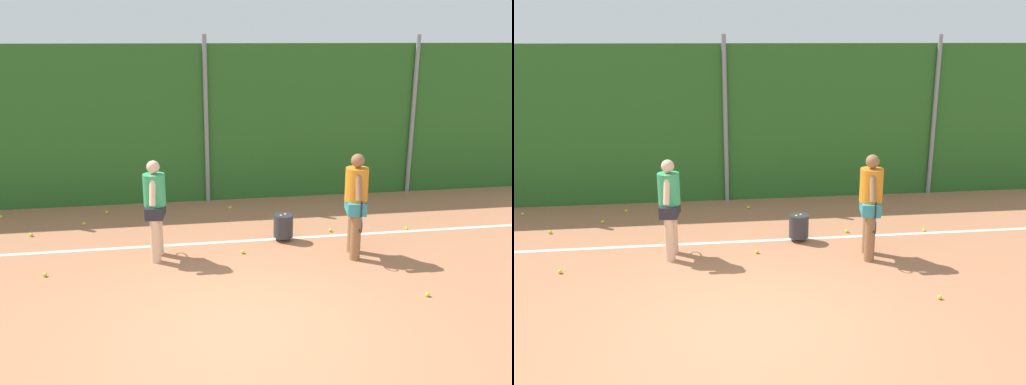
% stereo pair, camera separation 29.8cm
% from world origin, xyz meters
% --- Properties ---
extents(ground_plane, '(25.82, 25.82, 0.00)m').
position_xyz_m(ground_plane, '(0.00, 1.73, 0.00)').
color(ground_plane, '#B2704C').
extents(hedge_fence_backdrop, '(16.78, 0.25, 3.50)m').
position_xyz_m(hedge_fence_backdrop, '(0.00, 5.90, 1.75)').
color(hedge_fence_backdrop, '#286023').
rests_on(hedge_fence_backdrop, ground_plane).
extents(fence_post_center, '(0.10, 0.10, 3.69)m').
position_xyz_m(fence_post_center, '(0.00, 5.72, 1.85)').
color(fence_post_center, gray).
rests_on(fence_post_center, ground_plane).
extents(fence_post_right, '(0.10, 0.10, 3.69)m').
position_xyz_m(fence_post_right, '(4.84, 5.72, 1.85)').
color(fence_post_right, gray).
rests_on(fence_post_right, ground_plane).
extents(court_baseline_paint, '(12.26, 0.10, 0.01)m').
position_xyz_m(court_baseline_paint, '(0.00, 3.07, 0.00)').
color(court_baseline_paint, white).
rests_on(court_baseline_paint, ground_plane).
extents(player_foreground_near, '(0.40, 0.82, 1.79)m').
position_xyz_m(player_foreground_near, '(2.22, 2.10, 1.00)').
color(player_foreground_near, '#8C603D').
rests_on(player_foreground_near, ground_plane).
extents(player_midcourt, '(0.37, 0.79, 1.70)m').
position_xyz_m(player_midcourt, '(-1.11, 2.53, 0.95)').
color(player_midcourt, beige).
rests_on(player_midcourt, ground_plane).
extents(ball_hopper, '(0.36, 0.36, 0.51)m').
position_xyz_m(ball_hopper, '(1.18, 2.99, 0.29)').
color(ball_hopper, '#2D2D33').
rests_on(ball_hopper, ground_plane).
extents(tennis_ball_0, '(0.07, 0.07, 0.07)m').
position_xyz_m(tennis_ball_0, '(3.67, 3.15, 0.03)').
color(tennis_ball_0, '#CCDB33').
rests_on(tennis_ball_0, ground_plane).
extents(tennis_ball_1, '(0.07, 0.07, 0.07)m').
position_xyz_m(tennis_ball_1, '(-2.21, 5.13, 0.03)').
color(tennis_ball_1, '#CCDB33').
rests_on(tennis_ball_1, ground_plane).
extents(tennis_ball_2, '(0.07, 0.07, 0.07)m').
position_xyz_m(tennis_ball_2, '(0.35, 2.48, 0.03)').
color(tennis_ball_2, '#CCDB33').
rests_on(tennis_ball_2, ground_plane).
extents(tennis_ball_3, '(0.07, 0.07, 0.07)m').
position_xyz_m(tennis_ball_3, '(0.43, 5.04, 0.03)').
color(tennis_ball_3, '#CCDB33').
rests_on(tennis_ball_3, ground_plane).
extents(tennis_ball_4, '(0.07, 0.07, 0.07)m').
position_xyz_m(tennis_ball_4, '(-4.35, 5.18, 0.03)').
color(tennis_ball_4, '#CCDB33').
rests_on(tennis_ball_4, ground_plane).
extents(tennis_ball_5, '(0.07, 0.07, 0.07)m').
position_xyz_m(tennis_ball_5, '(-2.85, 2.05, 0.03)').
color(tennis_ball_5, '#CCDB33').
rests_on(tennis_ball_5, ground_plane).
extents(tennis_ball_6, '(0.07, 0.07, 0.07)m').
position_xyz_m(tennis_ball_6, '(-3.49, 3.96, 0.03)').
color(tennis_ball_6, '#CCDB33').
rests_on(tennis_ball_6, ground_plane).
extents(tennis_ball_7, '(0.07, 0.07, 0.07)m').
position_xyz_m(tennis_ball_7, '(-2.59, 4.45, 0.03)').
color(tennis_ball_7, '#CCDB33').
rests_on(tennis_ball_7, ground_plane).
extents(tennis_ball_8, '(0.07, 0.07, 0.07)m').
position_xyz_m(tennis_ball_8, '(2.18, 3.29, 0.03)').
color(tennis_ball_8, '#CCDB33').
rests_on(tennis_ball_8, ground_plane).
extents(tennis_ball_9, '(0.07, 0.07, 0.07)m').
position_xyz_m(tennis_ball_9, '(2.78, 0.44, 0.03)').
color(tennis_ball_9, '#CCDB33').
rests_on(tennis_ball_9, ground_plane).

